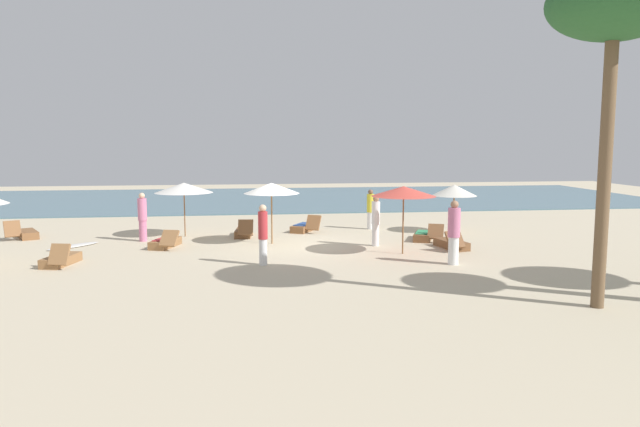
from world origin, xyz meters
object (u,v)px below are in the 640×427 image
lounger_0 (26,234)px  person_2 (263,234)px  umbrella_3 (454,190)px  umbrella_4 (184,188)px  lounger_1 (424,236)px  person_0 (142,217)px  umbrella_2 (404,191)px  palm_0 (614,10)px  lounger_3 (166,242)px  lounger_2 (61,260)px  person_1 (454,232)px  surfboard (74,246)px  umbrella_1 (271,188)px  lounger_5 (304,227)px  person_4 (370,209)px  lounger_4 (244,232)px  person_3 (376,220)px  lounger_6 (452,244)px

lounger_0 → person_2: 10.87m
umbrella_3 → umbrella_4: size_ratio=0.87×
lounger_1 → person_0: (-10.46, 1.15, 0.75)m
umbrella_2 → palm_0: 8.53m
lounger_3 → palm_0: (10.59, -9.06, 6.32)m
palm_0 → lounger_0: bearing=143.8°
lounger_1 → lounger_2: (-12.25, -2.96, -0.00)m
umbrella_4 → lounger_3: bearing=-101.1°
lounger_0 → lounger_1: bearing=-9.5°
person_1 → surfboard: size_ratio=1.04×
surfboard → lounger_0: bearing=135.9°
umbrella_1 → lounger_5: umbrella_1 is taller
person_4 → lounger_5: bearing=-174.5°
umbrella_3 → lounger_4: size_ratio=1.15×
lounger_0 → surfboard: 3.26m
umbrella_4 → lounger_5: bearing=7.9°
lounger_0 → person_3: bearing=-14.9°
umbrella_2 → surfboard: (-11.18, 2.79, -2.05)m
lounger_0 → person_3: person_3 is taller
person_1 → lounger_5: bearing=117.8°
person_1 → surfboard: 13.13m
lounger_2 → person_2: (6.05, -0.77, 0.78)m
lounger_6 → person_3: bearing=160.4°
person_4 → umbrella_4: bearing=-173.0°
umbrella_4 → surfboard: 4.54m
umbrella_1 → lounger_1: (5.73, 0.00, -1.85)m
person_1 → umbrella_1: bearing=140.1°
lounger_4 → person_3: person_3 is taller
umbrella_1 → lounger_2: (-6.52, -2.96, -1.85)m
lounger_3 → person_4: size_ratio=1.07×
umbrella_1 → person_1: size_ratio=1.14×
lounger_2 → person_0: (1.78, 4.11, 0.75)m
lounger_5 → person_4: 2.92m
lounger_5 → person_2: person_2 is taller
person_0 → palm_0: bearing=-42.2°
lounger_2 → person_2: bearing=-7.2°
lounger_3 → palm_0: bearing=-40.6°
umbrella_1 → lounger_3: (-3.75, -0.28, -1.85)m
lounger_4 → lounger_5: (2.48, 0.97, 0.01)m
lounger_5 → person_3: 4.33m
umbrella_4 → person_1: (8.54, -6.48, -0.92)m
lounger_2 → umbrella_3: bearing=18.5°
lounger_3 → person_2: person_2 is taller
umbrella_2 → lounger_3: (-7.94, 2.26, -1.91)m
person_3 → surfboard: (-10.62, 1.18, -0.89)m
umbrella_4 → surfboard: umbrella_4 is taller
palm_0 → umbrella_3: bearing=86.7°
lounger_4 → person_2: (0.54, -5.51, 0.78)m
umbrella_3 → person_3: bearing=-145.4°
umbrella_4 → person_0: size_ratio=1.24×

